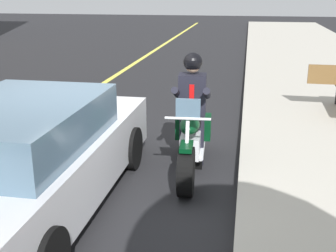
{
  "coord_description": "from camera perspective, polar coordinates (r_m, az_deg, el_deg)",
  "views": [
    {
      "loc": [
        5.31,
        2.03,
        2.61
      ],
      "look_at": [
        -0.47,
        0.98,
        0.75
      ],
      "focal_mm": 46.52,
      "sensor_mm": 36.0,
      "label": 1
    }
  ],
  "objects": [
    {
      "name": "ground_plane",
      "position": [
        6.25,
        -9.73,
        -7.38
      ],
      "size": [
        80.0,
        80.0,
        0.0
      ],
      "primitive_type": "plane",
      "color": "black"
    },
    {
      "name": "car_dark",
      "position": [
        5.44,
        -17.92,
        -4.02
      ],
      "size": [
        4.6,
        1.92,
        1.4
      ],
      "color": "silver",
      "rests_on": "ground_plane"
    },
    {
      "name": "rider_main",
      "position": [
        6.46,
        3.19,
        3.43
      ],
      "size": [
        0.64,
        0.57,
        1.74
      ],
      "color": "black",
      "rests_on": "ground_plane"
    },
    {
      "name": "motorcycle_main",
      "position": [
        6.45,
        3.02,
        -2.02
      ],
      "size": [
        2.22,
        0.67,
        1.26
      ],
      "color": "black",
      "rests_on": "ground_plane"
    }
  ]
}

